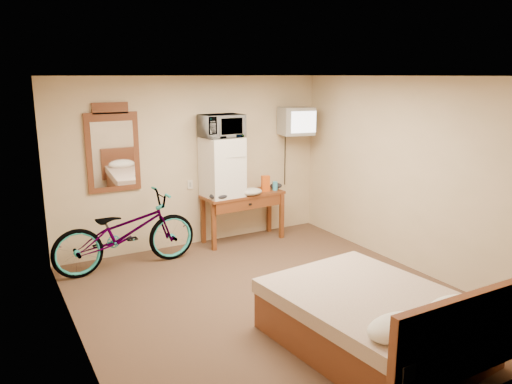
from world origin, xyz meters
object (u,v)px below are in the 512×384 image
microwave (222,126)px  blue_cup (275,186)px  crt_television (296,121)px  desk (244,202)px  mini_fridge (222,167)px  bicycle (126,232)px  wall_mirror (113,149)px  bed (377,321)px

microwave → blue_cup: bearing=-6.6°
crt_television → desk: bearing=-178.8°
blue_cup → crt_television: (0.40, 0.04, 0.99)m
mini_fridge → bicycle: mini_fridge is taller
microwave → crt_television: size_ratio=0.96×
blue_cup → desk: bearing=178.1°
microwave → mini_fridge: bearing=-126.6°
desk → wall_mirror: wall_mirror is taller
bicycle → bed: bicycle is taller
desk → wall_mirror: bearing=171.7°
desk → mini_fridge: (-0.34, 0.04, 0.57)m
bed → mini_fridge: bearing=89.1°
mini_fridge → bicycle: (-1.54, -0.26, -0.69)m
bicycle → wall_mirror: bearing=-4.4°
crt_television → mini_fridge: bearing=179.1°
bed → crt_television: bearing=68.6°
bicycle → microwave: bearing=-82.8°
mini_fridge → desk: bearing=-6.6°
microwave → blue_cup: 1.31m
desk → microwave: 1.22m
bicycle → bed: size_ratio=0.94×
wall_mirror → bicycle: 1.14m
microwave → blue_cup: size_ratio=4.33×
crt_television → wall_mirror: bearing=174.9°
mini_fridge → crt_television: bearing=-0.9°
desk → crt_television: (0.94, 0.02, 1.18)m
crt_television → bicycle: size_ratio=0.33×
desk → blue_cup: bearing=-1.9°
desk → microwave: microwave is taller
desk → microwave: size_ratio=2.15×
desk → crt_television: crt_television is taller
desk → bicycle: 1.89m
crt_television → bed: bearing=-111.4°
desk → bed: bearing=-96.6°
desk → bicycle: bearing=-173.4°
microwave → crt_television: crt_television is taller
microwave → bicycle: size_ratio=0.31×
blue_cup → wall_mirror: size_ratio=0.11×
bicycle → blue_cup: bearing=-87.6°
desk → mini_fridge: mini_fridge is taller
wall_mirror → microwave: bearing=-8.6°
microwave → bicycle: (-1.54, -0.26, -1.29)m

